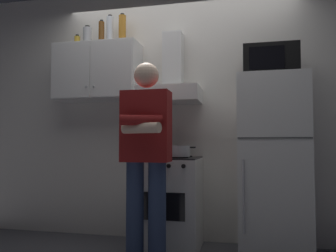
% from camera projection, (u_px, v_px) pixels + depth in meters
% --- Properties ---
extents(back_wall_tiled, '(4.80, 0.10, 2.70)m').
position_uv_depth(back_wall_tiled, '(180.00, 110.00, 3.56)').
color(back_wall_tiled, silver).
rests_on(back_wall_tiled, ground_plane).
extents(upper_cabinet, '(0.90, 0.37, 0.60)m').
position_uv_depth(upper_cabinet, '(98.00, 72.00, 3.55)').
color(upper_cabinet, silver).
extents(stove_oven, '(0.60, 0.62, 0.87)m').
position_uv_depth(stove_oven, '(169.00, 202.00, 3.18)').
color(stove_oven, white).
rests_on(stove_oven, ground_plane).
extents(range_hood, '(0.60, 0.44, 0.75)m').
position_uv_depth(range_hood, '(171.00, 84.00, 3.37)').
color(range_hood, white).
extents(refrigerator, '(0.60, 0.62, 1.60)m').
position_uv_depth(refrigerator, '(272.00, 165.00, 3.00)').
color(refrigerator, white).
rests_on(refrigerator, ground_plane).
extents(microwave, '(0.48, 0.37, 0.28)m').
position_uv_depth(microwave, '(270.00, 62.00, 3.07)').
color(microwave, black).
rests_on(microwave, refrigerator).
extents(person_standing, '(0.38, 0.33, 1.64)m').
position_uv_depth(person_standing, '(146.00, 155.00, 2.63)').
color(person_standing, navy).
rests_on(person_standing, ground_plane).
extents(cooking_pot, '(0.30, 0.20, 0.10)m').
position_uv_depth(cooking_pot, '(180.00, 151.00, 3.06)').
color(cooking_pot, '#B7BABF').
rests_on(cooking_pot, stove_oven).
extents(bottle_liquor_amber, '(0.08, 0.08, 0.33)m').
position_uv_depth(bottle_liquor_amber, '(122.00, 30.00, 3.56)').
color(bottle_liquor_amber, '#B7721E').
rests_on(bottle_liquor_amber, upper_cabinet).
extents(bottle_canister_steel, '(0.09, 0.09, 0.21)m').
position_uv_depth(bottle_canister_steel, '(87.00, 36.00, 3.60)').
color(bottle_canister_steel, '#B2B5BA').
rests_on(bottle_canister_steel, upper_cabinet).
extents(bottle_vodka_clear, '(0.07, 0.07, 0.32)m').
position_uv_depth(bottle_vodka_clear, '(110.00, 30.00, 3.55)').
color(bottle_vodka_clear, silver).
rests_on(bottle_vodka_clear, upper_cabinet).
extents(bottle_spice_jar, '(0.06, 0.06, 0.13)m').
position_uv_depth(bottle_spice_jar, '(77.00, 41.00, 3.62)').
color(bottle_spice_jar, gold).
rests_on(bottle_spice_jar, upper_cabinet).
extents(bottle_beer_brown, '(0.06, 0.06, 0.26)m').
position_uv_depth(bottle_beer_brown, '(101.00, 33.00, 3.54)').
color(bottle_beer_brown, brown).
rests_on(bottle_beer_brown, upper_cabinet).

